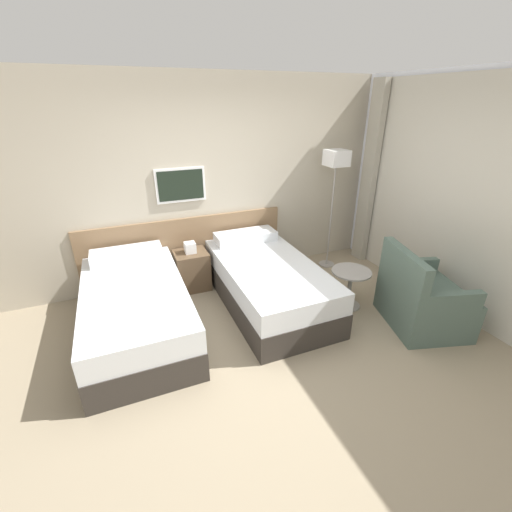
{
  "coord_description": "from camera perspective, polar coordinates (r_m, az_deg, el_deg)",
  "views": [
    {
      "loc": [
        -1.28,
        -2.47,
        2.38
      ],
      "look_at": [
        0.11,
        0.86,
        0.72
      ],
      "focal_mm": 24.0,
      "sensor_mm": 36.0,
      "label": 1
    }
  ],
  "objects": [
    {
      "name": "wall_window",
      "position": [
        4.43,
        34.17,
        6.89
      ],
      "size": [
        0.21,
        4.47,
        2.7
      ],
      "color": "white",
      "rests_on": "ground_plane"
    },
    {
      "name": "bed_near_window",
      "position": [
        4.29,
        1.89,
        -4.38
      ],
      "size": [
        1.05,
        2.01,
        0.7
      ],
      "color": "#332D28",
      "rests_on": "ground_plane"
    },
    {
      "name": "wall_headboard",
      "position": [
        4.76,
        -6.91,
        11.43
      ],
      "size": [
        10.0,
        0.1,
        2.7
      ],
      "color": "#B7AD99",
      "rests_on": "ground_plane"
    },
    {
      "name": "side_table",
      "position": [
        4.35,
        15.44,
        -4.08
      ],
      "size": [
        0.48,
        0.48,
        0.49
      ],
      "color": "gray",
      "rests_on": "ground_plane"
    },
    {
      "name": "bed_near_door",
      "position": [
        3.99,
        -19.31,
        -8.34
      ],
      "size": [
        1.05,
        2.01,
        0.7
      ],
      "color": "#332D28",
      "rests_on": "ground_plane"
    },
    {
      "name": "nightstand",
      "position": [
        4.72,
        -10.63,
        -2.2
      ],
      "size": [
        0.43,
        0.4,
        0.67
      ],
      "color": "brown",
      "rests_on": "ground_plane"
    },
    {
      "name": "ground_plane",
      "position": [
        3.66,
        3.78,
        -15.87
      ],
      "size": [
        16.0,
        16.0,
        0.0
      ],
      "primitive_type": "plane",
      "color": "gray"
    },
    {
      "name": "floor_lamp",
      "position": [
        5.04,
        13.15,
        14.21
      ],
      "size": [
        0.28,
        0.28,
        1.75
      ],
      "color": "#9E9993",
      "rests_on": "ground_plane"
    },
    {
      "name": "armchair",
      "position": [
        4.32,
        25.92,
        -6.8
      ],
      "size": [
        0.97,
        1.05,
        0.92
      ],
      "rotation": [
        0.0,
        0.0,
        1.29
      ],
      "color": "#4C6056",
      "rests_on": "ground_plane"
    }
  ]
}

